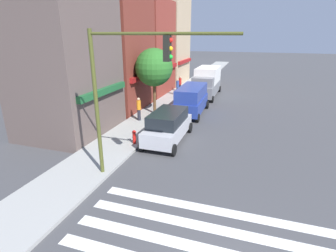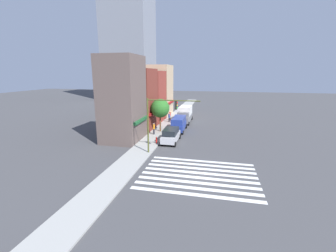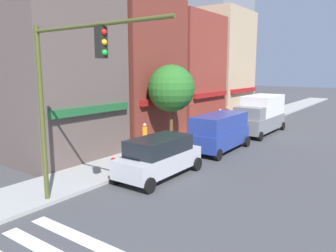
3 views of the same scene
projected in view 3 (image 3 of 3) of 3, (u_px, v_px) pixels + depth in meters
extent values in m
cube|color=brown|center=(58.00, 56.00, 18.37)|extent=(6.15, 5.00, 11.74)
cube|color=#1E592D|center=(92.00, 110.00, 17.34)|extent=(5.22, 0.30, 0.40)
cube|color=maroon|center=(136.00, 70.00, 23.78)|extent=(6.10, 5.00, 10.10)
cube|color=maroon|center=(165.00, 100.00, 22.61)|extent=(5.19, 0.30, 0.40)
cube|color=maroon|center=(185.00, 72.00, 29.12)|extent=(6.42, 5.00, 9.78)
cube|color=maroon|center=(211.00, 95.00, 27.92)|extent=(5.46, 0.30, 0.40)
cube|color=tan|center=(221.00, 65.00, 34.67)|extent=(6.81, 5.00, 11.09)
cube|color=maroon|center=(244.00, 90.00, 33.58)|extent=(5.79, 0.30, 0.40)
cylinder|color=#474C1E|center=(42.00, 118.00, 12.20)|extent=(0.18, 0.18, 6.64)
cylinder|color=#474C1E|center=(94.00, 25.00, 9.95)|extent=(0.12, 5.99, 0.12)
cube|color=black|center=(101.00, 42.00, 9.87)|extent=(0.32, 0.24, 0.95)
sphere|color=red|center=(104.00, 32.00, 9.74)|extent=(0.18, 0.18, 0.18)
sphere|color=#EAAD14|center=(104.00, 42.00, 9.80)|extent=(0.18, 0.18, 0.18)
sphere|color=green|center=(104.00, 52.00, 9.85)|extent=(0.18, 0.18, 0.18)
cube|color=#B7B7BC|center=(159.00, 161.00, 15.64)|extent=(4.70, 1.90, 0.85)
cube|color=black|center=(159.00, 145.00, 15.51)|extent=(3.29, 1.75, 0.75)
cylinder|color=black|center=(116.00, 177.00, 14.71)|extent=(0.68, 0.22, 0.68)
cylinder|color=black|center=(149.00, 185.00, 13.61)|extent=(0.68, 0.22, 0.68)
cylinder|color=black|center=(167.00, 158.00, 17.82)|extent=(0.68, 0.22, 0.68)
cylinder|color=black|center=(197.00, 164.00, 16.73)|extent=(0.68, 0.22, 0.68)
cube|color=navy|center=(219.00, 138.00, 20.70)|extent=(5.05, 2.13, 1.00)
cube|color=navy|center=(220.00, 122.00, 20.53)|extent=(4.80, 1.96, 1.00)
cylinder|color=black|center=(188.00, 150.00, 19.68)|extent=(0.68, 0.22, 0.68)
cylinder|color=black|center=(218.00, 155.00, 18.53)|extent=(0.68, 0.22, 0.68)
cylinder|color=black|center=(220.00, 138.00, 23.03)|extent=(0.68, 0.22, 0.68)
cylinder|color=black|center=(247.00, 142.00, 21.88)|extent=(0.68, 0.22, 0.68)
cube|color=slate|center=(259.00, 123.00, 26.33)|extent=(6.21, 2.22, 1.10)
cube|color=silver|center=(263.00, 105.00, 26.59)|extent=(4.35, 2.21, 1.60)
cube|color=slate|center=(250.00, 113.00, 24.57)|extent=(1.74, 2.09, 0.90)
cylinder|color=black|center=(232.00, 133.00, 24.89)|extent=(0.68, 0.22, 0.68)
cylinder|color=black|center=(260.00, 136.00, 23.63)|extent=(0.68, 0.22, 0.68)
cylinder|color=black|center=(258.00, 124.00, 29.21)|extent=(0.68, 0.22, 0.68)
cylinder|color=black|center=(283.00, 126.00, 27.94)|extent=(0.68, 0.22, 0.68)
cylinder|color=#23232D|center=(227.00, 122.00, 28.67)|extent=(0.26, 0.26, 0.85)
cylinder|color=red|center=(227.00, 113.00, 28.53)|extent=(0.32, 0.32, 0.70)
sphere|color=tan|center=(227.00, 108.00, 28.46)|extent=(0.22, 0.22, 0.22)
cylinder|color=#23232D|center=(220.00, 125.00, 27.05)|extent=(0.26, 0.26, 0.85)
cylinder|color=#2D4C9E|center=(220.00, 116.00, 26.92)|extent=(0.32, 0.32, 0.70)
sphere|color=tan|center=(220.00, 110.00, 26.84)|extent=(0.22, 0.22, 0.22)
cylinder|color=#23232D|center=(145.00, 145.00, 19.88)|extent=(0.26, 0.26, 0.85)
cylinder|color=orange|center=(145.00, 133.00, 19.74)|extent=(0.32, 0.32, 0.70)
sphere|color=tan|center=(145.00, 125.00, 19.67)|extent=(0.22, 0.22, 0.22)
cylinder|color=red|center=(114.00, 168.00, 15.59)|extent=(0.20, 0.20, 0.65)
sphere|color=red|center=(113.00, 160.00, 15.52)|extent=(0.24, 0.24, 0.24)
cylinder|color=brown|center=(171.00, 126.00, 21.12)|extent=(0.24, 0.24, 2.74)
sphere|color=#286623|center=(171.00, 88.00, 20.71)|extent=(2.98, 2.98, 2.98)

